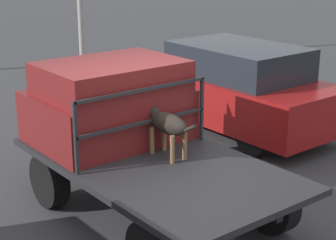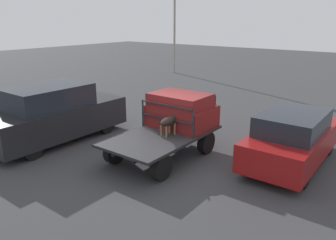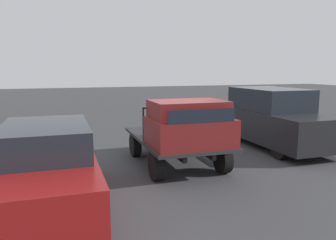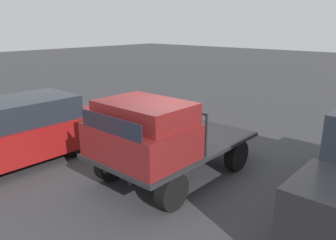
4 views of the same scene
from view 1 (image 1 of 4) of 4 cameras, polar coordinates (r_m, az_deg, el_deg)
The scene contains 6 objects.
ground_plane at distance 7.35m, azimuth -1.27°, elevation -9.84°, with size 80.00×80.00×0.00m, color #38383A.
flatbed_truck at distance 7.10m, azimuth -1.30°, elevation -5.70°, with size 3.75×2.10×0.78m.
truck_cab at distance 7.65m, azimuth -6.00°, elevation 1.75°, with size 1.53×1.98×1.10m.
truck_headboard at distance 7.00m, azimuth -2.48°, elevation 0.88°, with size 0.04×1.98×0.89m.
dog at distance 7.06m, azimuth -0.31°, elevation -0.27°, with size 1.05×0.26×0.69m.
parked_sedan at distance 10.55m, azimuth 6.45°, elevation 3.40°, with size 4.31×1.76×1.61m.
Camera 1 is at (-5.20, 3.92, 3.40)m, focal length 60.00 mm.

